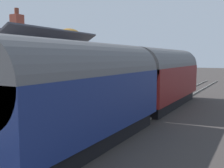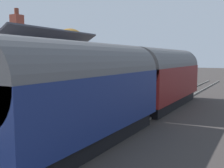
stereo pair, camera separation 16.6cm
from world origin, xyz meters
name	(u,v)px [view 2 (the right image)]	position (x,y,z in m)	size (l,w,h in m)	color
ground_plane	(140,110)	(0.00, 0.00, 0.00)	(160.00, 160.00, 0.00)	#383330
platform	(94,100)	(0.00, 3.86, 0.44)	(32.00, 5.72, 0.89)	gray
platform_edge_coping	(125,96)	(0.00, 1.18, 0.90)	(32.00, 0.36, 0.02)	beige
rail_near	(162,112)	(0.00, -1.62, 0.07)	(52.00, 0.08, 0.14)	gray
rail_far	(142,110)	(0.00, -0.18, 0.07)	(52.00, 0.08, 0.14)	gray
train	(138,82)	(-2.40, -0.90, 2.22)	(19.86, 2.73, 4.32)	black
station_building	(33,77)	(-5.13, 4.82, 2.51)	(6.95, 4.58, 5.52)	white
bench_mid_platform	(119,85)	(2.94, 3.31, 1.36)	(1.40, 0.44, 0.88)	brown
bench_near_building	(152,78)	(10.40, 3.16, 1.36)	(1.41, 0.46, 0.88)	brown
bench_by_lamp	(136,82)	(6.08, 3.12, 1.36)	(1.41, 0.45, 0.88)	brown
planter_under_sign	(125,83)	(6.46, 4.50, 1.17)	(1.04, 0.32, 0.60)	gray
planter_edge_near	(110,89)	(1.19, 3.11, 1.15)	(0.71, 0.32, 0.56)	gray
planter_edge_far	(126,81)	(7.77, 5.08, 1.17)	(1.01, 0.32, 0.58)	gray
planter_bench_left	(125,83)	(5.49, 4.02, 1.25)	(0.47, 0.47, 0.68)	black
planter_bench_right	(106,85)	(1.80, 3.88, 1.38)	(0.68, 0.68, 0.87)	teal
planter_corner_building	(154,84)	(7.07, 1.66, 1.17)	(1.08, 0.32, 0.59)	black
lamp_post_platform	(124,63)	(0.76, 1.67, 3.24)	(0.32, 0.50, 3.32)	black
tree_far_left	(53,48)	(7.90, 15.43, 4.84)	(3.04, 2.95, 6.77)	#4C3828
tree_behind_building	(70,45)	(3.95, 9.39, 4.91)	(3.14, 3.20, 6.53)	#4C3828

